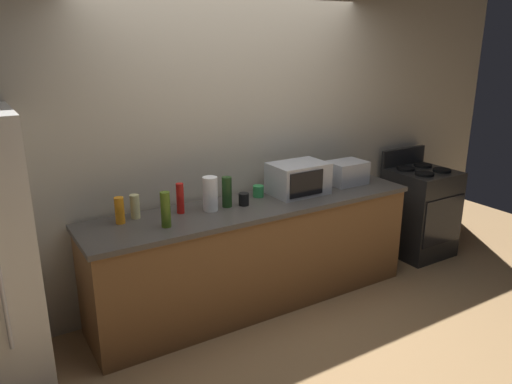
# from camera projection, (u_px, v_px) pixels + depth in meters

# --- Properties ---
(ground_plane) EXTENTS (8.00, 8.00, 0.00)m
(ground_plane) POSITION_uv_depth(u_px,v_px,m) (282.00, 323.00, 3.96)
(ground_plane) COLOR #A87F51
(back_wall) EXTENTS (6.40, 0.10, 2.70)m
(back_wall) POSITION_uv_depth(u_px,v_px,m) (231.00, 141.00, 4.22)
(back_wall) COLOR #B2A893
(back_wall) RESTS_ON ground_plane
(counter_run) EXTENTS (2.84, 0.64, 0.90)m
(counter_run) POSITION_uv_depth(u_px,v_px,m) (256.00, 254.00, 4.15)
(counter_run) COLOR brown
(counter_run) RESTS_ON ground_plane
(stove_range) EXTENTS (0.60, 0.61, 1.08)m
(stove_range) POSITION_uv_depth(u_px,v_px,m) (419.00, 211.00, 5.15)
(stove_range) COLOR black
(stove_range) RESTS_ON ground_plane
(microwave) EXTENTS (0.48, 0.35, 0.27)m
(microwave) POSITION_uv_depth(u_px,v_px,m) (298.00, 178.00, 4.24)
(microwave) COLOR #B7BABF
(microwave) RESTS_ON counter_run
(toaster_oven) EXTENTS (0.34, 0.26, 0.21)m
(toaster_oven) POSITION_uv_depth(u_px,v_px,m) (346.00, 173.00, 4.54)
(toaster_oven) COLOR #B7BABF
(toaster_oven) RESTS_ON counter_run
(paper_towel_roll) EXTENTS (0.12, 0.12, 0.27)m
(paper_towel_roll) POSITION_uv_depth(u_px,v_px,m) (210.00, 194.00, 3.83)
(paper_towel_roll) COLOR white
(paper_towel_roll) RESTS_ON counter_run
(bottle_wine) EXTENTS (0.08, 0.08, 0.25)m
(bottle_wine) POSITION_uv_depth(u_px,v_px,m) (227.00, 192.00, 3.91)
(bottle_wine) COLOR #1E3F19
(bottle_wine) RESTS_ON counter_run
(bottle_olive_oil) EXTENTS (0.07, 0.07, 0.26)m
(bottle_olive_oil) POSITION_uv_depth(u_px,v_px,m) (166.00, 210.00, 3.49)
(bottle_olive_oil) COLOR #4C6B19
(bottle_olive_oil) RESTS_ON counter_run
(bottle_hot_sauce) EXTENTS (0.06, 0.06, 0.24)m
(bottle_hot_sauce) POSITION_uv_depth(u_px,v_px,m) (180.00, 198.00, 3.77)
(bottle_hot_sauce) COLOR red
(bottle_hot_sauce) RESTS_ON counter_run
(bottle_vinegar) EXTENTS (0.07, 0.07, 0.18)m
(bottle_vinegar) POSITION_uv_depth(u_px,v_px,m) (135.00, 207.00, 3.67)
(bottle_vinegar) COLOR beige
(bottle_vinegar) RESTS_ON counter_run
(bottle_dish_soap) EXTENTS (0.07, 0.07, 0.20)m
(bottle_dish_soap) POSITION_uv_depth(u_px,v_px,m) (120.00, 210.00, 3.57)
(bottle_dish_soap) COLOR orange
(bottle_dish_soap) RESTS_ON counter_run
(mug_black) EXTENTS (0.08, 0.08, 0.10)m
(mug_black) POSITION_uv_depth(u_px,v_px,m) (244.00, 199.00, 3.97)
(mug_black) COLOR black
(mug_black) RESTS_ON counter_run
(mug_green) EXTENTS (0.09, 0.09, 0.10)m
(mug_green) POSITION_uv_depth(u_px,v_px,m) (258.00, 191.00, 4.18)
(mug_green) COLOR #2D8C47
(mug_green) RESTS_ON counter_run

